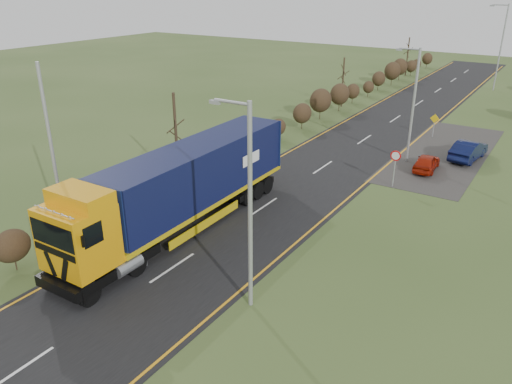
{
  "coord_description": "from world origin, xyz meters",
  "views": [
    {
      "loc": [
        14.04,
        -18.67,
        12.36
      ],
      "look_at": [
        0.63,
        2.21,
        1.77
      ],
      "focal_mm": 35.0,
      "sensor_mm": 36.0,
      "label": 1
    }
  ],
  "objects_px": {
    "car_red_hatchback": "(426,162)",
    "car_blue_sedan": "(468,150)",
    "streetlight_near": "(248,201)",
    "speed_sign": "(395,161)",
    "lorry": "(182,185)"
  },
  "relations": [
    {
      "from": "car_blue_sedan",
      "to": "speed_sign",
      "type": "relative_size",
      "value": 1.79
    },
    {
      "from": "car_blue_sedan",
      "to": "streetlight_near",
      "type": "bearing_deg",
      "value": 88.42
    },
    {
      "from": "lorry",
      "to": "car_red_hatchback",
      "type": "height_order",
      "value": "lorry"
    },
    {
      "from": "lorry",
      "to": "car_blue_sedan",
      "type": "xyz_separation_m",
      "value": [
        10.39,
        20.1,
        -1.83
      ]
    },
    {
      "from": "car_blue_sedan",
      "to": "streetlight_near",
      "type": "relative_size",
      "value": 0.52
    },
    {
      "from": "car_red_hatchback",
      "to": "car_blue_sedan",
      "type": "height_order",
      "value": "car_blue_sedan"
    },
    {
      "from": "streetlight_near",
      "to": "speed_sign",
      "type": "distance_m",
      "value": 15.9
    },
    {
      "from": "lorry",
      "to": "car_blue_sedan",
      "type": "distance_m",
      "value": 22.7
    },
    {
      "from": "car_blue_sedan",
      "to": "streetlight_near",
      "type": "xyz_separation_m",
      "value": [
        -3.79,
        -23.81,
        3.94
      ]
    },
    {
      "from": "car_red_hatchback",
      "to": "speed_sign",
      "type": "bearing_deg",
      "value": 73.87
    },
    {
      "from": "car_red_hatchback",
      "to": "speed_sign",
      "type": "relative_size",
      "value": 1.39
    },
    {
      "from": "lorry",
      "to": "car_blue_sedan",
      "type": "bearing_deg",
      "value": 61.87
    },
    {
      "from": "car_red_hatchback",
      "to": "car_blue_sedan",
      "type": "distance_m",
      "value": 4.46
    },
    {
      "from": "speed_sign",
      "to": "car_red_hatchback",
      "type": "bearing_deg",
      "value": 76.86
    },
    {
      "from": "streetlight_near",
      "to": "lorry",
      "type": "bearing_deg",
      "value": 150.62
    }
  ]
}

